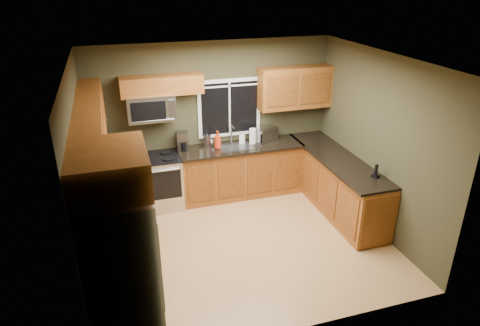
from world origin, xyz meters
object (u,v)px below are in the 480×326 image
range (158,182)px  paper_towel_roll (253,136)px  microwave (151,107)px  cordless_phone (376,173)px  coffee_maker (183,141)px  toaster_oven (265,134)px  kettle (207,140)px  soap_bottle_a (218,140)px  soap_bottle_b (242,137)px  soap_bottle_c (209,140)px  refrigerator (122,268)px

range → paper_towel_roll: (1.70, 0.08, 0.61)m
microwave → cordless_phone: microwave is taller
range → coffee_maker: size_ratio=3.10×
toaster_oven → paper_towel_roll: (-0.25, -0.07, 0.01)m
range → kettle: size_ratio=3.87×
coffee_maker → kettle: size_ratio=1.25×
microwave → coffee_maker: microwave is taller
soap_bottle_a → toaster_oven: bearing=7.4°
soap_bottle_b → toaster_oven: bearing=0.3°
microwave → soap_bottle_b: 1.68m
microwave → coffee_maker: size_ratio=2.52×
kettle → coffee_maker: bearing=-178.5°
toaster_oven → cordless_phone: toaster_oven is taller
soap_bottle_b → microwave: bearing=-179.7°
paper_towel_roll → soap_bottle_c: bearing=168.4°
soap_bottle_c → microwave: bearing=-174.4°
toaster_oven → kettle: size_ratio=2.00×
toaster_oven → cordless_phone: (1.05, -1.89, -0.06)m
coffee_maker → kettle: 0.43m
paper_towel_roll → soap_bottle_a: soap_bottle_a is taller
soap_bottle_b → paper_towel_roll: bearing=-21.9°
range → microwave: size_ratio=1.23×
range → cordless_phone: 3.51m
toaster_oven → coffee_maker: (-1.47, 0.02, 0.02)m
microwave → toaster_oven: (1.95, 0.01, -0.67)m
coffee_maker → paper_towel_roll: bearing=-4.3°
range → soap_bottle_a: bearing=1.7°
coffee_maker → soap_bottle_b: (1.05, -0.02, -0.04)m
toaster_oven → soap_bottle_a: 0.90m
paper_towel_roll → refrigerator: bearing=-130.0°
paper_towel_roll → range: bearing=-177.4°
range → kettle: 1.09m
coffee_maker → soap_bottle_a: 0.59m
kettle → cordless_phone: (2.09, -1.93, -0.05)m
kettle → paper_towel_roll: paper_towel_roll is taller
soap_bottle_c → toaster_oven: bearing=-4.8°
toaster_oven → kettle: (-1.04, 0.03, -0.01)m
coffee_maker → soap_bottle_a: (0.57, -0.14, 0.01)m
coffee_maker → soap_bottle_c: (0.47, 0.06, -0.06)m
cordless_phone → microwave: bearing=147.8°
refrigerator → soap_bottle_b: 3.67m
coffee_maker → soap_bottle_c: size_ratio=1.86×
microwave → soap_bottle_a: microwave is taller
microwave → soap_bottle_c: size_ratio=4.69×
toaster_oven → soap_bottle_b: size_ratio=2.32×
toaster_oven → soap_bottle_a: (-0.90, -0.12, 0.03)m
range → kettle: kettle is taller
toaster_oven → soap_bottle_c: bearing=175.2°
kettle → cordless_phone: bearing=-42.7°
soap_bottle_a → soap_bottle_c: bearing=117.0°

